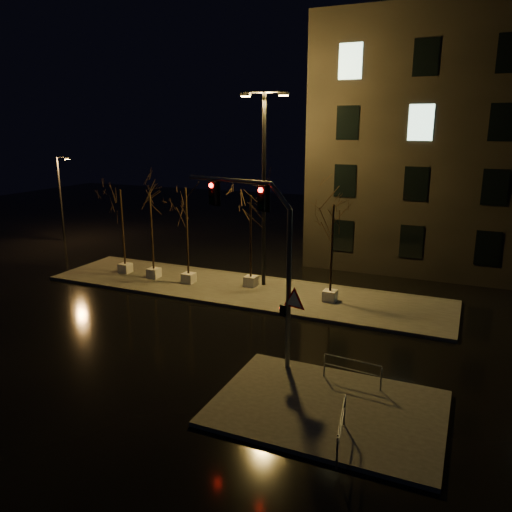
% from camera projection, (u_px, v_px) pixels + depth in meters
% --- Properties ---
extents(ground, '(90.00, 90.00, 0.00)m').
position_uv_depth(ground, '(181.00, 331.00, 21.57)').
color(ground, black).
rests_on(ground, ground).
extents(median, '(22.00, 5.00, 0.15)m').
position_uv_depth(median, '(241.00, 289.00, 26.87)').
color(median, '#403E39').
rests_on(median, ground).
extents(sidewalk_corner, '(7.00, 5.00, 0.15)m').
position_uv_depth(sidewalk_corner, '(328.00, 408.00, 15.53)').
color(sidewalk_corner, '#403E39').
rests_on(sidewalk_corner, ground).
extents(tree_0, '(1.80, 1.80, 5.09)m').
position_uv_depth(tree_0, '(121.00, 208.00, 28.79)').
color(tree_0, silver).
rests_on(tree_0, median).
extents(tree_1, '(1.80, 1.80, 5.07)m').
position_uv_depth(tree_1, '(151.00, 212.00, 27.79)').
color(tree_1, silver).
rests_on(tree_1, median).
extents(tree_2, '(1.80, 1.80, 5.41)m').
position_uv_depth(tree_2, '(186.00, 210.00, 26.77)').
color(tree_2, silver).
rests_on(tree_2, median).
extents(tree_3, '(1.80, 1.80, 5.10)m').
position_uv_depth(tree_3, '(251.00, 216.00, 26.24)').
color(tree_3, silver).
rests_on(tree_3, median).
extents(tree_4, '(1.80, 1.80, 4.97)m').
position_uv_depth(tree_4, '(333.00, 227.00, 23.93)').
color(tree_4, silver).
rests_on(tree_4, median).
extents(traffic_signal_mast, '(5.27, 1.44, 6.62)m').
position_uv_depth(traffic_signal_mast, '(264.00, 245.00, 17.63)').
color(traffic_signal_mast, '#595B60').
rests_on(traffic_signal_mast, sidewalk_corner).
extents(streetlight_main, '(2.54, 0.44, 10.16)m').
position_uv_depth(streetlight_main, '(264.00, 178.00, 25.96)').
color(streetlight_main, black).
rests_on(streetlight_main, median).
extents(streetlight_far, '(1.26, 0.26, 6.42)m').
position_uv_depth(streetlight_far, '(61.00, 195.00, 37.98)').
color(streetlight_far, black).
rests_on(streetlight_far, ground).
extents(guard_rail_a, '(2.02, 0.23, 0.87)m').
position_uv_depth(guard_rail_a, '(352.00, 368.00, 16.75)').
color(guard_rail_a, '#595B60').
rests_on(guard_rail_a, sidewalk_corner).
extents(guard_rail_b, '(0.35, 2.05, 0.98)m').
position_uv_depth(guard_rail_b, '(341.00, 425.00, 13.43)').
color(guard_rail_b, '#595B60').
rests_on(guard_rail_b, sidewalk_corner).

